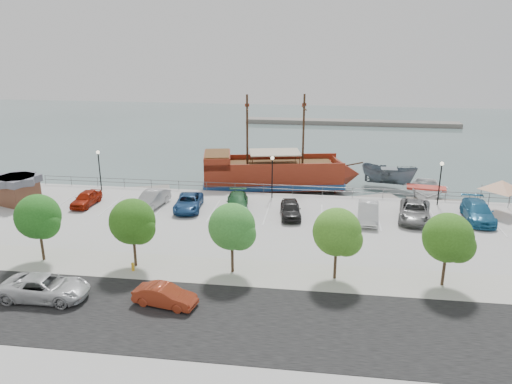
# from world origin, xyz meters

# --- Properties ---
(ground) EXTENTS (160.00, 160.00, 0.00)m
(ground) POSITION_xyz_m (0.00, 0.00, -1.00)
(ground) COLOR #4C5E5B
(street) EXTENTS (100.00, 8.00, 0.04)m
(street) POSITION_xyz_m (0.00, -16.00, 0.01)
(street) COLOR black
(street) RESTS_ON land_slab
(sidewalk) EXTENTS (100.00, 4.00, 0.05)m
(sidewalk) POSITION_xyz_m (0.00, -10.00, 0.01)
(sidewalk) COLOR #B0AC9F
(sidewalk) RESTS_ON land_slab
(seawall_railing) EXTENTS (50.00, 0.06, 1.00)m
(seawall_railing) POSITION_xyz_m (0.00, 7.80, 0.53)
(seawall_railing) COLOR slate
(seawall_railing) RESTS_ON land_slab
(far_shore) EXTENTS (40.00, 3.00, 0.80)m
(far_shore) POSITION_xyz_m (10.00, 55.00, -0.60)
(far_shore) COLOR gray
(far_shore) RESTS_ON ground
(pirate_ship) EXTENTS (17.90, 8.00, 11.11)m
(pirate_ship) POSITION_xyz_m (0.76, 12.17, 0.86)
(pirate_ship) COLOR maroon
(pirate_ship) RESTS_ON ground
(patrol_boat) EXTENTS (6.70, 4.56, 2.43)m
(patrol_boat) POSITION_xyz_m (12.34, 14.87, 0.21)
(patrol_boat) COLOR slate
(patrol_boat) RESTS_ON ground
(speedboat) EXTENTS (5.92, 7.58, 1.43)m
(speedboat) POSITION_xyz_m (15.91, 11.66, -0.28)
(speedboat) COLOR white
(speedboat) RESTS_ON ground
(dock_west) EXTENTS (7.26, 4.30, 0.40)m
(dock_west) POSITION_xyz_m (-15.16, 9.20, -0.80)
(dock_west) COLOR gray
(dock_west) RESTS_ON ground
(dock_mid) EXTENTS (7.43, 4.89, 0.41)m
(dock_mid) POSITION_xyz_m (9.30, 9.20, -0.79)
(dock_mid) COLOR gray
(dock_mid) RESTS_ON ground
(dock_east) EXTENTS (7.59, 2.35, 0.43)m
(dock_east) POSITION_xyz_m (17.47, 9.20, -0.78)
(dock_east) COLOR slate
(dock_east) RESTS_ON ground
(shed) EXTENTS (4.20, 4.20, 2.73)m
(shed) POSITION_xyz_m (-24.10, 1.48, 1.45)
(shed) COLOR brown
(shed) RESTS_ON land_slab
(canopy_tent) EXTENTS (4.27, 4.27, 3.47)m
(canopy_tent) POSITION_xyz_m (21.15, 5.31, 3.02)
(canopy_tent) COLOR slate
(canopy_tent) RESTS_ON land_slab
(street_van) EXTENTS (5.49, 2.61, 1.51)m
(street_van) POSITION_xyz_m (-11.90, -15.10, 0.76)
(street_van) COLOR silver
(street_van) RESTS_ON street
(street_sedan) EXTENTS (4.11, 2.07, 1.29)m
(street_sedan) POSITION_xyz_m (-4.27, -14.90, 0.65)
(street_sedan) COLOR #A5361B
(street_sedan) RESTS_ON street
(fire_hydrant) EXTENTS (0.23, 0.23, 0.66)m
(fire_hydrant) POSITION_xyz_m (-7.89, -10.80, 0.36)
(fire_hydrant) COLOR gold
(fire_hydrant) RESTS_ON sidewalk
(lamp_post_left) EXTENTS (0.36, 0.36, 4.28)m
(lamp_post_left) POSITION_xyz_m (-18.00, 6.50, 2.94)
(lamp_post_left) COLOR black
(lamp_post_left) RESTS_ON land_slab
(lamp_post_mid) EXTENTS (0.36, 0.36, 4.28)m
(lamp_post_mid) POSITION_xyz_m (0.00, 6.50, 2.94)
(lamp_post_mid) COLOR black
(lamp_post_mid) RESTS_ON land_slab
(lamp_post_right) EXTENTS (0.36, 0.36, 4.28)m
(lamp_post_right) POSITION_xyz_m (16.00, 6.50, 2.94)
(lamp_post_right) COLOR black
(lamp_post_right) RESTS_ON land_slab
(tree_b) EXTENTS (3.30, 3.20, 5.00)m
(tree_b) POSITION_xyz_m (-14.85, -10.07, 3.30)
(tree_b) COLOR #473321
(tree_b) RESTS_ON sidewalk
(tree_c) EXTENTS (3.30, 3.20, 5.00)m
(tree_c) POSITION_xyz_m (-7.85, -10.07, 3.30)
(tree_c) COLOR #473321
(tree_c) RESTS_ON sidewalk
(tree_d) EXTENTS (3.30, 3.20, 5.00)m
(tree_d) POSITION_xyz_m (-0.85, -10.07, 3.30)
(tree_d) COLOR #473321
(tree_d) RESTS_ON sidewalk
(tree_e) EXTENTS (3.30, 3.20, 5.00)m
(tree_e) POSITION_xyz_m (6.15, -10.07, 3.30)
(tree_e) COLOR #473321
(tree_e) RESTS_ON sidewalk
(tree_f) EXTENTS (3.30, 3.20, 5.00)m
(tree_f) POSITION_xyz_m (13.15, -10.07, 3.30)
(tree_f) COLOR #473321
(tree_f) RESTS_ON sidewalk
(parked_car_a) EXTENTS (1.82, 4.16, 1.40)m
(parked_car_a) POSITION_xyz_m (-17.40, 1.83, 0.70)
(parked_car_a) COLOR #951B08
(parked_car_a) RESTS_ON land_slab
(parked_car_b) EXTENTS (2.47, 4.98, 1.57)m
(parked_car_b) POSITION_xyz_m (-10.98, 2.17, 0.78)
(parked_car_b) COLOR #AAAAAA
(parked_car_b) RESTS_ON land_slab
(parked_car_c) EXTENTS (2.85, 5.24, 1.39)m
(parked_car_c) POSITION_xyz_m (-7.37, 2.00, 0.70)
(parked_car_c) COLOR navy
(parked_car_c) RESTS_ON land_slab
(parked_car_d) EXTENTS (2.67, 5.14, 1.42)m
(parked_car_d) POSITION_xyz_m (-2.85, 2.66, 0.71)
(parked_car_d) COLOR #235E2F
(parked_car_d) RESTS_ON land_slab
(parked_car_e) EXTENTS (2.29, 4.55, 1.49)m
(parked_car_e) POSITION_xyz_m (2.21, 1.36, 0.74)
(parked_car_e) COLOR black
(parked_car_e) RESTS_ON land_slab
(parked_car_f) EXTENTS (2.05, 5.04, 1.63)m
(parked_car_f) POSITION_xyz_m (9.03, 1.34, 0.81)
(parked_car_f) COLOR silver
(parked_car_f) RESTS_ON land_slab
(parked_car_g) EXTENTS (3.54, 6.03, 1.58)m
(parked_car_g) POSITION_xyz_m (13.13, 2.15, 0.79)
(parked_car_g) COLOR slate
(parked_car_g) RESTS_ON land_slab
(parked_car_h) EXTENTS (2.51, 5.68, 1.62)m
(parked_car_h) POSITION_xyz_m (18.63, 2.75, 0.81)
(parked_car_h) COLOR #216692
(parked_car_h) RESTS_ON land_slab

